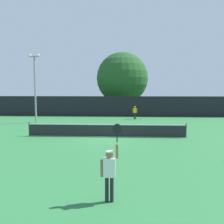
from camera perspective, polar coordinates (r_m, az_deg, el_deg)
The scene contains 11 objects.
ground_plane at distance 18.51m, azimuth -1.37°, elevation -5.84°, with size 120.00×120.00×0.00m, color #2D723D.
tennis_net at distance 18.42m, azimuth -1.38°, elevation -4.27°, with size 12.04×0.08×1.07m.
perimeter_fence at distance 32.37m, azimuth 0.62°, elevation 1.35°, with size 34.20×0.12×2.69m, color black.
player_serving at distance 7.86m, azimuth -0.55°, elevation -13.09°, with size 0.67×0.39×2.51m.
player_receiving at distance 29.28m, azimuth 5.40°, elevation 0.15°, with size 0.57×0.23×1.57m.
tennis_ball at distance 21.51m, azimuth 2.69°, elevation -4.18°, with size 0.07×0.07×0.07m, color #CCE033.
light_pole at distance 27.32m, azimuth -17.69°, elevation 6.41°, with size 1.18×0.28×7.34m.
large_tree at distance 37.93m, azimuth 2.43°, elevation 7.96°, with size 7.98×7.98×9.33m.
parked_car_near at distance 40.28m, azimuth -10.04°, elevation 1.24°, with size 2.19×4.32×1.69m.
parked_car_mid at distance 38.39m, azimuth 3.41°, elevation 1.12°, with size 2.11×4.29×1.69m.
parked_car_far at distance 40.74m, azimuth 15.27°, elevation 1.18°, with size 2.25×4.34×1.69m.
Camera 1 is at (1.45, -18.10, 3.58)m, focal length 38.80 mm.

